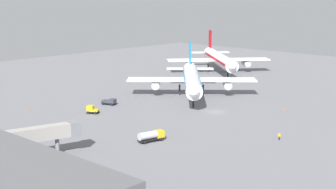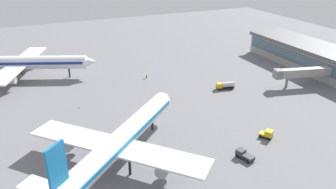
# 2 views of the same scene
# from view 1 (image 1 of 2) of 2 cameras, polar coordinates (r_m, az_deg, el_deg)

# --- Properties ---
(ground) EXTENTS (288.00, 288.00, 0.00)m
(ground) POSITION_cam_1_polar(r_m,az_deg,el_deg) (147.48, 5.31, -1.94)
(ground) COLOR slate
(airplane_at_gate) EXTENTS (45.08, 40.54, 16.64)m
(airplane_at_gate) POSITION_cam_1_polar(r_m,az_deg,el_deg) (217.23, 5.72, 3.97)
(airplane_at_gate) COLOR white
(airplane_at_gate) RESTS_ON ground
(airplane_distant) EXTENTS (40.65, 42.93, 16.21)m
(airplane_distant) POSITION_cam_1_polar(r_m,az_deg,el_deg) (167.32, 2.66, 1.75)
(airplane_distant) COLOR white
(airplane_distant) RESTS_ON ground
(pushback_tractor) EXTENTS (4.76, 3.20, 1.90)m
(pushback_tractor) POSITION_cam_1_polar(r_m,az_deg,el_deg) (156.81, -6.53, -0.80)
(pushback_tractor) COLOR black
(pushback_tractor) RESTS_ON ground
(fuel_truck) EXTENTS (3.27, 6.56, 2.50)m
(fuel_truck) POSITION_cam_1_polar(r_m,az_deg,el_deg) (117.87, -1.90, -4.61)
(fuel_truck) COLOR black
(fuel_truck) RESTS_ON ground
(baggage_tug) EXTENTS (3.74, 3.48, 2.30)m
(baggage_tug) POSITION_cam_1_polar(r_m,az_deg,el_deg) (146.29, -8.48, -1.66)
(baggage_tug) COLOR black
(baggage_tug) RESTS_ON ground
(ground_crew_worker) EXTENTS (0.54, 0.54, 1.67)m
(ground_crew_worker) POSITION_cam_1_polar(r_m,az_deg,el_deg) (121.92, 12.30, -4.59)
(ground_crew_worker) COLOR #1E2338
(ground_crew_worker) RESTS_ON ground
(jet_bridge) EXTENTS (7.90, 20.87, 6.74)m
(jet_bridge) POSITION_cam_1_polar(r_m,az_deg,el_deg) (108.41, -14.74, -4.37)
(jet_bridge) COLOR #9E9993
(jet_bridge) RESTS_ON ground
(safety_cone_near_gate) EXTENTS (0.44, 0.44, 0.60)m
(safety_cone_near_gate) POSITION_cam_1_polar(r_m,az_deg,el_deg) (154.55, -15.50, -1.58)
(safety_cone_near_gate) COLOR #EA590C
(safety_cone_near_gate) RESTS_ON ground
(safety_cone_mid_apron) EXTENTS (0.44, 0.44, 0.60)m
(safety_cone_mid_apron) POSITION_cam_1_polar(r_m,az_deg,el_deg) (152.84, 12.83, -1.59)
(safety_cone_mid_apron) COLOR #EA590C
(safety_cone_mid_apron) RESTS_ON ground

